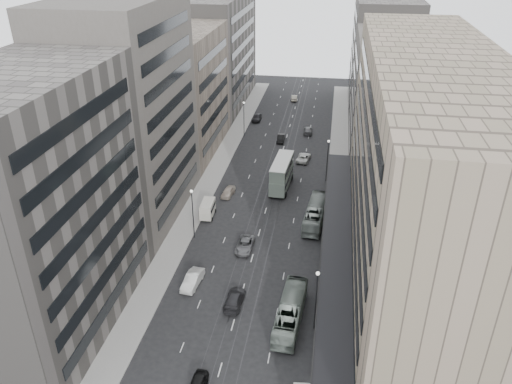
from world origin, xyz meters
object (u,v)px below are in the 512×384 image
Objects in this scene: panel_van at (208,209)px; sedan_1 at (193,280)px; bus_far at (316,213)px; double_decker at (282,173)px; bus_near at (290,312)px; sedan_2 at (245,245)px.

sedan_1 is at bearing -84.55° from panel_van.
bus_far is 1.13× the size of double_decker.
bus_far is (1.75, 23.92, 0.05)m from bus_near.
sedan_2 is (-8.19, 14.52, -0.86)m from bus_near.
double_decker reaches higher than sedan_1.
double_decker is at bearing -53.65° from bus_far.
sedan_1 is (-13.58, 5.03, -0.74)m from bus_near.
sedan_2 is at bearing 66.29° from sedan_1.
bus_near is 0.97× the size of bus_far.
sedan_2 is (-3.10, -20.69, -2.26)m from double_decker.
double_decker is at bearing 80.16° from sedan_1.
bus_near is at bearing -57.30° from panel_van.
sedan_2 is at bearing -94.76° from double_decker.
sedan_1 is at bearing -118.79° from sedan_2.
bus_far reaches higher than bus_near.
sedan_1 is 10.91m from sedan_2.
bus_near reaches higher than sedan_2.
panel_van is at bearing 133.48° from sedan_2.
sedan_1 is at bearing 56.12° from bus_far.
bus_far is 2.68× the size of panel_van.
panel_van is 0.85× the size of sedan_2.
double_decker reaches higher than bus_far.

